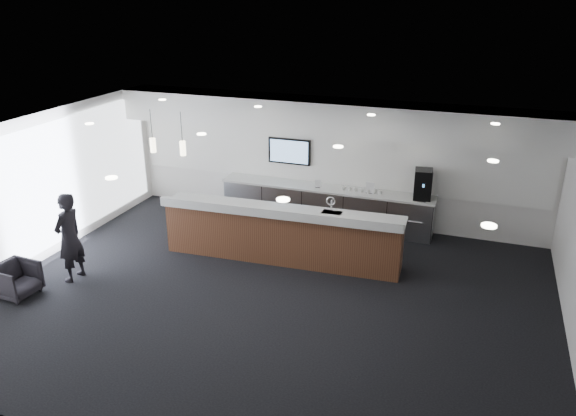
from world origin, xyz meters
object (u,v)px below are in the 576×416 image
(service_counter, at_px, (282,234))
(armchair, at_px, (16,280))
(lounge_guest, at_px, (69,237))
(coffee_machine, at_px, (423,184))

(service_counter, bearing_deg, armchair, -146.44)
(service_counter, relative_size, lounge_guest, 2.85)
(lounge_guest, bearing_deg, armchair, -31.48)
(armchair, bearing_deg, coffee_machine, -49.16)
(coffee_machine, relative_size, armchair, 0.95)
(service_counter, xyz_separation_m, coffee_machine, (2.54, 2.08, 0.70))
(coffee_machine, distance_m, armchair, 8.39)
(coffee_machine, xyz_separation_m, armchair, (-6.60, -5.09, -0.96))
(coffee_machine, xyz_separation_m, lounge_guest, (-6.04, -4.22, -0.40))
(service_counter, bearing_deg, coffee_machine, 36.36)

